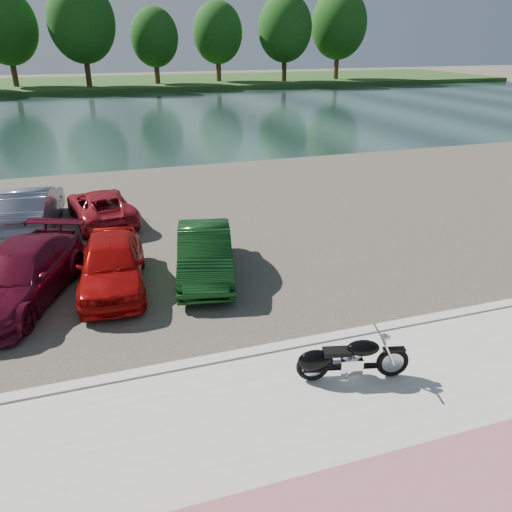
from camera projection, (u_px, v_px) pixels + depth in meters
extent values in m
plane|color=#595447|center=(323.00, 406.00, 9.62)|extent=(200.00, 200.00, 0.00)
cube|color=#B4B1AA|center=(348.00, 441.00, 8.73)|extent=(60.00, 6.00, 0.10)
cube|color=#A45C63|center=(396.00, 509.00, 7.41)|extent=(60.00, 2.00, 0.01)
cube|color=#B4B1AA|center=(286.00, 347.00, 11.33)|extent=(60.00, 0.30, 0.14)
cube|color=#3D3931|center=(201.00, 221.00, 19.18)|extent=(60.00, 18.00, 0.04)
cube|color=#182C28|center=(131.00, 117.00, 44.41)|extent=(120.00, 40.00, 0.00)
cube|color=#244619|center=(111.00, 83.00, 72.12)|extent=(120.00, 24.00, 0.60)
cylinder|color=#3D2B16|center=(13.00, 64.00, 63.50)|extent=(0.70, 0.70, 5.40)
ellipsoid|color=#10360E|center=(6.00, 27.00, 61.75)|extent=(7.56, 7.56, 9.07)
cylinder|color=#3D2B16|center=(87.00, 62.00, 63.53)|extent=(0.70, 0.70, 5.85)
ellipsoid|color=#10360E|center=(81.00, 22.00, 61.64)|extent=(8.19, 8.19, 9.83)
cylinder|color=#3D2B16|center=(157.00, 66.00, 67.58)|extent=(0.70, 0.70, 4.50)
ellipsoid|color=#10360E|center=(154.00, 37.00, 66.12)|extent=(6.30, 6.30, 7.56)
cylinder|color=#3D2B16|center=(218.00, 63.00, 71.26)|extent=(0.70, 0.70, 4.95)
ellipsoid|color=#10360E|center=(218.00, 33.00, 69.66)|extent=(6.93, 6.93, 8.32)
cylinder|color=#3D2B16|center=(284.00, 61.00, 71.29)|extent=(0.70, 0.70, 5.40)
ellipsoid|color=#10360E|center=(285.00, 28.00, 69.55)|extent=(7.56, 7.56, 9.07)
cylinder|color=#3D2B16|center=(337.00, 58.00, 74.98)|extent=(0.70, 0.70, 5.85)
ellipsoid|color=#10360E|center=(339.00, 24.00, 73.09)|extent=(8.19, 8.19, 9.83)
torus|color=black|center=(392.00, 362.00, 10.19)|extent=(0.69, 0.27, 0.68)
torus|color=black|center=(313.00, 366.00, 10.06)|extent=(0.69, 0.27, 0.68)
cylinder|color=#B2B2B7|center=(392.00, 362.00, 10.19)|extent=(0.46, 0.16, 0.46)
cylinder|color=#B2B2B7|center=(313.00, 366.00, 10.06)|extent=(0.46, 0.16, 0.46)
cylinder|color=silver|center=(389.00, 353.00, 9.96)|extent=(0.33, 0.12, 0.63)
cylinder|color=silver|center=(386.00, 347.00, 10.14)|extent=(0.33, 0.12, 0.63)
cylinder|color=silver|center=(380.00, 334.00, 9.88)|extent=(0.21, 0.74, 0.04)
sphere|color=silver|center=(384.00, 337.00, 9.92)|extent=(0.19, 0.19, 0.16)
sphere|color=silver|center=(388.00, 337.00, 9.93)|extent=(0.13, 0.13, 0.11)
cube|color=black|center=(394.00, 349.00, 10.06)|extent=(0.47, 0.24, 0.06)
cube|color=black|center=(353.00, 367.00, 10.15)|extent=(1.19, 0.37, 0.08)
cube|color=silver|center=(350.00, 364.00, 10.12)|extent=(0.51, 0.42, 0.34)
cylinder|color=silver|center=(356.00, 355.00, 10.04)|extent=(0.28, 0.23, 0.27)
cylinder|color=silver|center=(346.00, 356.00, 10.03)|extent=(0.28, 0.23, 0.27)
ellipsoid|color=black|center=(363.00, 348.00, 9.98)|extent=(0.74, 0.51, 0.32)
cube|color=black|center=(337.00, 352.00, 9.97)|extent=(0.60, 0.40, 0.10)
ellipsoid|color=black|center=(315.00, 361.00, 10.02)|extent=(0.79, 0.50, 0.50)
cube|color=black|center=(313.00, 364.00, 10.04)|extent=(0.43, 0.27, 0.30)
cylinder|color=silver|center=(334.00, 365.00, 10.29)|extent=(1.09, 0.34, 0.09)
cylinder|color=silver|center=(334.00, 362.00, 10.26)|extent=(1.09, 0.34, 0.09)
cylinder|color=#B2B2B7|center=(347.00, 378.00, 10.03)|extent=(0.06, 0.14, 0.22)
imported|color=#590C20|center=(19.00, 275.00, 13.13)|extent=(3.78, 5.51, 1.48)
imported|color=#A70B0B|center=(112.00, 263.00, 13.80)|extent=(2.12, 4.47, 1.48)
imported|color=#0E3612|center=(205.00, 253.00, 14.51)|extent=(2.37, 4.58, 1.44)
imported|color=slate|center=(31.00, 208.00, 18.20)|extent=(2.14, 4.84, 1.54)
imported|color=maroon|center=(101.00, 206.00, 18.87)|extent=(2.70, 4.68, 1.23)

